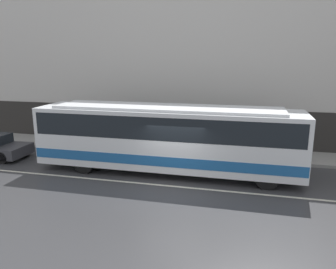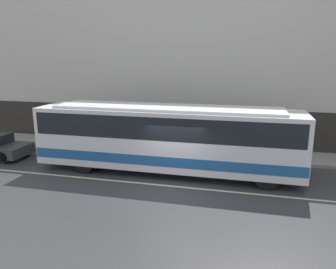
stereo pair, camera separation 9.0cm
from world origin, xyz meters
TOP-DOWN VIEW (x-y plane):
  - ground_plane at (0.00, 0.00)m, footprint 60.00×60.00m
  - sidewalk at (0.00, 5.22)m, footprint 60.00×2.43m
  - building_facade at (0.00, 6.58)m, footprint 60.00×0.35m
  - lane_stripe at (0.00, 0.00)m, footprint 54.00×0.14m
  - transit_bus at (-0.68, 1.75)m, footprint 12.25×2.58m

SIDE VIEW (x-z plane):
  - ground_plane at x=0.00m, z-range 0.00..0.00m
  - lane_stripe at x=0.00m, z-range 0.00..0.01m
  - sidewalk at x=0.00m, z-range 0.00..0.16m
  - transit_bus at x=-0.68m, z-range 0.20..3.34m
  - building_facade at x=0.00m, z-range -0.17..9.39m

